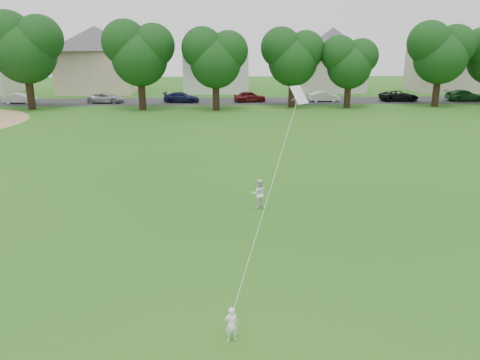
{
  "coord_description": "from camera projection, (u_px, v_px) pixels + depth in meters",
  "views": [
    {
      "loc": [
        0.21,
        -13.82,
        7.09
      ],
      "look_at": [
        0.96,
        2.0,
        2.3
      ],
      "focal_mm": 35.0,
      "sensor_mm": 36.0,
      "label": 1
    }
  ],
  "objects": [
    {
      "name": "kite",
      "position": [
        274.0,
        177.0,
        15.15
      ],
      "size": [
        2.02,
        5.11,
        10.64
      ],
      "color": "white",
      "rests_on": "ground"
    },
    {
      "name": "house_row",
      "position": [
        209.0,
        54.0,
        63.44
      ],
      "size": [
        76.87,
        14.25,
        10.3
      ],
      "color": "beige",
      "rests_on": "ground"
    },
    {
      "name": "parked_cars",
      "position": [
        242.0,
        97.0,
        54.41
      ],
      "size": [
        63.9,
        2.21,
        1.28
      ],
      "color": "black",
      "rests_on": "ground"
    },
    {
      "name": "tree_row",
      "position": [
        211.0,
        48.0,
        47.83
      ],
      "size": [
        81.32,
        8.16,
        10.43
      ],
      "color": "black",
      "rests_on": "ground"
    },
    {
      "name": "older_boy",
      "position": [
        259.0,
        194.0,
        20.28
      ],
      "size": [
        0.66,
        0.52,
        1.31
      ],
      "primitive_type": "imported",
      "rotation": [
        0.0,
        0.0,
        3.18
      ],
      "color": "white",
      "rests_on": "ground"
    },
    {
      "name": "street",
      "position": [
        216.0,
        101.0,
        55.41
      ],
      "size": [
        90.0,
        7.0,
        0.01
      ],
      "primitive_type": "cube",
      "color": "#2D2D30",
      "rests_on": "ground"
    },
    {
      "name": "ground",
      "position": [
        213.0,
        265.0,
        15.26
      ],
      "size": [
        160.0,
        160.0,
        0.0
      ],
      "primitive_type": "plane",
      "color": "#1E5A14",
      "rests_on": "ground"
    },
    {
      "name": "toddler",
      "position": [
        231.0,
        324.0,
        11.32
      ],
      "size": [
        0.37,
        0.28,
        0.92
      ],
      "primitive_type": "imported",
      "rotation": [
        0.0,
        0.0,
        3.32
      ],
      "color": "white",
      "rests_on": "ground"
    }
  ]
}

